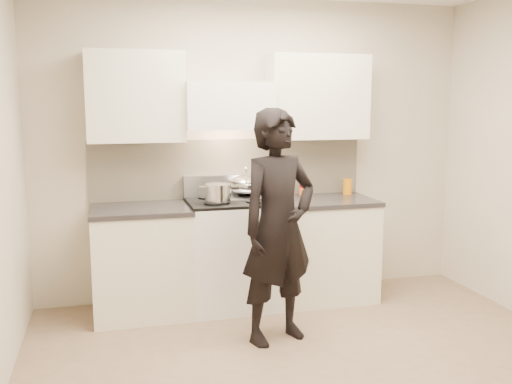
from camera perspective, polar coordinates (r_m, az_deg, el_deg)
ground_plane at (r=3.99m, az=6.69°, el=-17.60°), size 4.00×4.00×0.00m
room_shell at (r=3.90m, az=4.33°, el=6.26°), size 4.04×3.54×2.70m
stove at (r=5.02m, az=-2.40°, el=-6.10°), size 0.76×0.65×0.96m
counter_right at (r=5.26m, az=6.51°, el=-5.61°), size 0.92×0.67×0.92m
counter_left at (r=4.93m, az=-11.36°, el=-6.74°), size 0.82×0.67×0.92m
wok at (r=5.08m, az=-0.85°, el=0.75°), size 0.35×0.43×0.28m
stock_pot at (r=4.78m, az=-3.83°, el=-0.07°), size 0.31×0.26×0.14m
utensil_crock at (r=5.25m, az=1.79°, el=0.71°), size 0.13×0.13×0.34m
spice_jar at (r=5.34m, az=4.59°, el=0.21°), size 0.04×0.04×0.10m
oil_glass at (r=5.44m, az=9.14°, el=0.56°), size 0.09×0.09×0.15m
person at (r=4.22m, az=2.24°, el=-3.50°), size 0.74×0.61×1.74m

